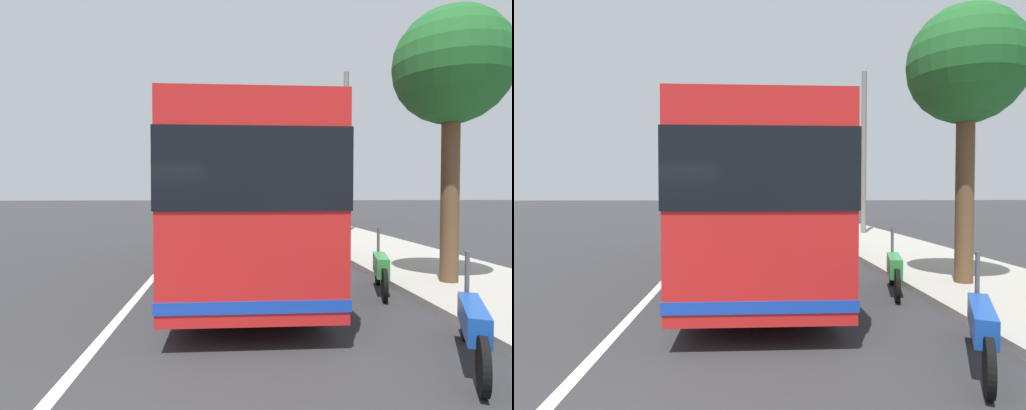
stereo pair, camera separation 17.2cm
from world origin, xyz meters
TOP-DOWN VIEW (x-y plane):
  - sidewalk_curb at (10.00, -7.05)m, footprint 110.00×3.60m
  - lane_divider_line at (10.00, 0.00)m, footprint 110.00×0.16m
  - coach_bus at (8.77, -2.10)m, footprint 10.31×2.60m
  - motorcycle_nearest_curb at (3.21, -4.66)m, footprint 2.10×1.07m
  - motorcycle_angled at (6.73, -4.89)m, footprint 2.08×0.66m
  - car_ahead_same_lane at (18.84, -2.47)m, footprint 4.51×1.88m
  - car_oncoming at (34.16, 1.93)m, footprint 4.03×2.03m
  - car_side_street at (48.12, -1.87)m, footprint 4.41×2.13m
  - car_behind_bus at (33.82, -1.91)m, footprint 4.70×2.19m
  - roadside_tree_mid_block at (6.97, -6.47)m, footprint 2.43×2.43m
  - roadside_tree_far_block at (23.88, -6.88)m, footprint 4.28×4.28m
  - utility_pole at (17.71, -7.40)m, footprint 0.24×0.24m

SIDE VIEW (x-z plane):
  - lane_divider_line at x=10.00m, z-range 0.00..0.01m
  - sidewalk_curb at x=10.00m, z-range 0.00..0.14m
  - motorcycle_nearest_curb at x=3.21m, z-range -0.16..1.09m
  - motorcycle_angled at x=6.73m, z-range -0.16..1.11m
  - car_side_street at x=48.12m, z-range -0.04..1.36m
  - car_behind_bus at x=33.82m, z-range -0.05..1.40m
  - car_ahead_same_lane at x=18.84m, z-range -0.04..1.42m
  - car_oncoming at x=34.16m, z-range -0.05..1.53m
  - coach_bus at x=8.77m, z-range 0.23..3.59m
  - utility_pole at x=17.71m, z-range 0.00..7.69m
  - roadside_tree_far_block at x=23.88m, z-range 1.19..7.90m
  - roadside_tree_mid_block at x=6.97m, z-range 1.64..7.56m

